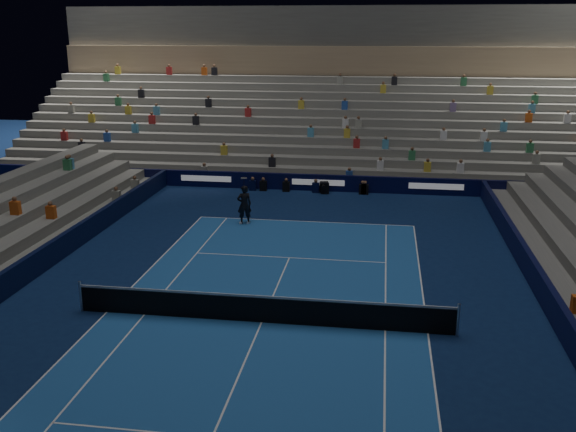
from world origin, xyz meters
The scene contains 8 objects.
ground centered at (0.00, 0.00, 0.00)m, with size 90.00×90.00×0.00m, color #0B1C45.
court_surface centered at (0.00, 0.00, 0.01)m, with size 10.97×23.77×0.01m, color #1C529D.
sponsor_barrier_far centered at (0.00, 18.50, 0.50)m, with size 44.00×0.25×1.00m, color black.
sponsor_barrier_east centered at (9.70, 0.00, 0.50)m, with size 0.25×37.00×1.00m, color #080B32.
grandstand_main centered at (0.00, 27.90, 3.38)m, with size 44.00×15.20×11.20m.
tennis_net centered at (0.00, 0.00, 0.50)m, with size 12.90×0.10×1.10m.
tennis_player centered at (-2.98, 11.09, 0.99)m, with size 0.72×0.48×1.99m, color black.
broadcast_camera centered at (0.41, 17.95, 0.34)m, with size 0.62×1.02×0.67m.
Camera 1 is at (3.79, -19.33, 9.49)m, focal length 40.02 mm.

